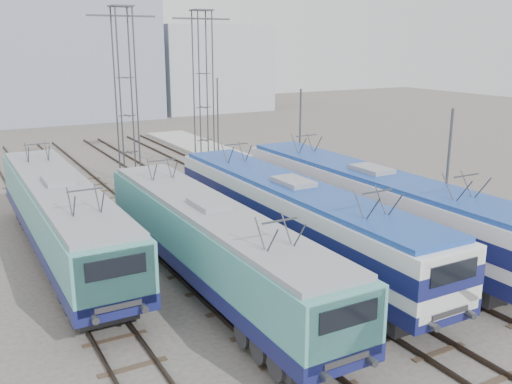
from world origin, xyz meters
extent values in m
plane|color=#514C47|center=(0.00, 0.00, 0.00)|extent=(160.00, 160.00, 0.00)
cube|color=#9E9E99|center=(10.20, 8.00, 0.15)|extent=(4.00, 70.00, 0.30)
cube|color=#13174E|center=(-6.75, 10.34, 1.39)|extent=(2.87, 18.11, 0.60)
cube|color=teal|center=(-6.75, 10.34, 2.60)|extent=(2.82, 18.11, 1.81)
cube|color=teal|center=(-6.75, 1.63, 2.41)|extent=(2.59, 0.70, 2.05)
cube|color=gray|center=(-6.75, 10.34, 3.60)|extent=(2.59, 17.39, 0.20)
cube|color=#262628|center=(-6.75, 4.30, 0.63)|extent=(2.11, 3.62, 0.68)
cube|color=#262628|center=(-6.75, 16.37, 0.63)|extent=(2.11, 3.62, 0.68)
cube|color=#13174E|center=(-2.25, 3.95, 1.35)|extent=(2.78, 17.54, 0.58)
cube|color=teal|center=(-2.25, 3.95, 2.52)|extent=(2.73, 17.54, 1.75)
cube|color=teal|center=(-2.25, -4.48, 2.34)|extent=(2.51, 0.68, 1.99)
cube|color=gray|center=(-2.25, 3.95, 3.49)|extent=(2.51, 16.84, 0.19)
cube|color=#262628|center=(-2.25, -1.90, 0.62)|extent=(2.05, 3.51, 0.66)
cube|color=#262628|center=(-2.25, 9.80, 0.62)|extent=(2.05, 3.51, 0.66)
cube|color=#13174E|center=(2.25, 4.89, 1.40)|extent=(2.90, 18.33, 0.61)
cube|color=silver|center=(2.25, 4.89, 2.62)|extent=(2.85, 18.33, 1.83)
cube|color=#13174E|center=(2.25, 4.89, 2.57)|extent=(2.89, 18.35, 0.71)
cube|color=silver|center=(2.25, -3.92, 2.44)|extent=(2.62, 0.71, 2.08)
cube|color=navy|center=(2.25, 4.89, 3.64)|extent=(2.62, 17.60, 0.20)
cube|color=#262628|center=(2.25, -1.22, 0.64)|extent=(2.14, 3.67, 0.69)
cube|color=#262628|center=(2.25, 11.00, 0.64)|extent=(2.14, 3.67, 0.69)
cube|color=#13174E|center=(6.75, 4.97, 1.42)|extent=(2.95, 18.63, 0.62)
cube|color=silver|center=(6.75, 4.97, 2.66)|extent=(2.90, 18.63, 1.86)
cube|color=#13174E|center=(6.75, 4.97, 2.61)|extent=(2.94, 18.65, 0.72)
cube|color=navy|center=(6.75, 4.97, 3.70)|extent=(2.67, 17.89, 0.21)
cube|color=#262628|center=(6.75, -1.24, 0.65)|extent=(2.17, 3.73, 0.70)
cube|color=#262628|center=(6.75, 11.18, 0.65)|extent=(2.17, 3.73, 0.70)
cylinder|color=#3F4247|center=(-0.55, 21.45, 6.00)|extent=(0.10, 0.10, 12.00)
cylinder|color=#3F4247|center=(0.55, 21.45, 6.00)|extent=(0.10, 0.10, 12.00)
cylinder|color=#3F4247|center=(-0.55, 22.55, 6.00)|extent=(0.10, 0.10, 12.00)
cylinder|color=#3F4247|center=(0.55, 22.55, 6.00)|extent=(0.10, 0.10, 12.00)
cube|color=#3F4247|center=(0.00, 22.00, 11.40)|extent=(4.50, 0.12, 0.12)
cylinder|color=#3F4247|center=(5.95, 23.45, 6.00)|extent=(0.10, 0.10, 12.00)
cylinder|color=#3F4247|center=(7.05, 23.45, 6.00)|extent=(0.10, 0.10, 12.00)
cylinder|color=#3F4247|center=(5.95, 24.55, 6.00)|extent=(0.10, 0.10, 12.00)
cylinder|color=#3F4247|center=(7.05, 24.55, 6.00)|extent=(0.10, 0.10, 12.00)
cube|color=#3F4247|center=(6.50, 24.00, 11.40)|extent=(4.50, 0.12, 0.12)
cylinder|color=#3F4247|center=(8.60, 2.00, 3.50)|extent=(0.12, 0.12, 7.00)
cylinder|color=#3F4247|center=(8.60, 14.00, 3.50)|extent=(0.12, 0.12, 7.00)
cylinder|color=#3F4247|center=(8.60, 26.00, 3.50)|extent=(0.12, 0.12, 7.00)
cube|color=gray|center=(4.00, 62.00, 9.00)|extent=(22.00, 14.00, 18.00)
cube|color=#9CA2AC|center=(24.00, 62.00, 6.00)|extent=(16.00, 12.00, 12.00)
camera|label=1|loc=(-11.06, -15.60, 9.84)|focal=40.00mm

